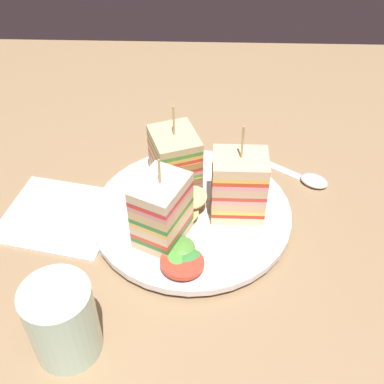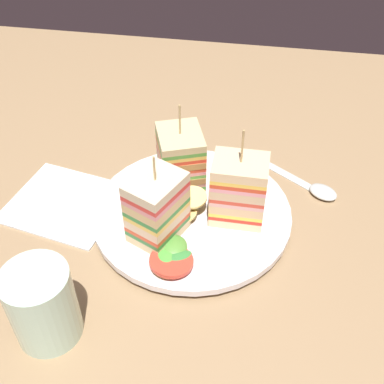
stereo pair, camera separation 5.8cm
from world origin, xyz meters
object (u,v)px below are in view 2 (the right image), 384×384
(sandwich_wedge_1, at_px, (238,188))
(spoon, at_px, (311,186))
(napkin, at_px, (65,203))
(sandwich_wedge_0, at_px, (157,208))
(sandwich_wedge_2, at_px, (181,159))
(chip_pile, at_px, (180,201))
(drinking_glass, at_px, (44,308))
(plate, at_px, (192,214))

(sandwich_wedge_1, bearing_deg, spoon, -139.11)
(napkin, bearing_deg, spoon, 14.91)
(sandwich_wedge_0, xyz_separation_m, sandwich_wedge_2, (0.01, 0.09, -0.00))
(sandwich_wedge_0, bearing_deg, chip_pile, 4.08)
(chip_pile, bearing_deg, sandwich_wedge_1, 2.70)
(sandwich_wedge_1, bearing_deg, drinking_glass, 47.23)
(drinking_glass, bearing_deg, plate, 57.26)
(sandwich_wedge_0, relative_size, drinking_glass, 1.31)
(plate, xyz_separation_m, sandwich_wedge_0, (-0.03, -0.04, 0.05))
(sandwich_wedge_1, xyz_separation_m, drinking_glass, (-0.17, -0.18, -0.02))
(plate, relative_size, spoon, 1.80)
(chip_pile, relative_size, napkin, 0.55)
(sandwich_wedge_2, distance_m, drinking_glass, 0.25)
(spoon, xyz_separation_m, napkin, (-0.31, -0.08, -0.00))
(sandwich_wedge_2, relative_size, chip_pile, 1.55)
(sandwich_wedge_0, height_order, chip_pile, sandwich_wedge_0)
(sandwich_wedge_0, bearing_deg, spoon, -29.67)
(sandwich_wedge_0, xyz_separation_m, sandwich_wedge_1, (0.09, 0.05, 0.00))
(chip_pile, relative_size, spoon, 0.56)
(spoon, bearing_deg, sandwich_wedge_2, -134.75)
(sandwich_wedge_0, distance_m, napkin, 0.15)
(sandwich_wedge_0, distance_m, chip_pile, 0.05)
(spoon, bearing_deg, drinking_glass, -101.02)
(drinking_glass, bearing_deg, sandwich_wedge_0, 58.33)
(chip_pile, relative_size, drinking_glass, 0.87)
(plate, relative_size, sandwich_wedge_2, 2.08)
(sandwich_wedge_1, xyz_separation_m, chip_pile, (-0.07, -0.00, -0.03))
(sandwich_wedge_1, bearing_deg, sandwich_wedge_0, 28.92)
(spoon, xyz_separation_m, drinking_glass, (-0.26, -0.26, 0.03))
(sandwich_wedge_2, xyz_separation_m, spoon, (0.17, 0.03, -0.05))
(sandwich_wedge_1, xyz_separation_m, spoon, (0.09, 0.08, -0.05))
(plate, xyz_separation_m, sandwich_wedge_1, (0.05, 0.00, 0.05))
(plate, relative_size, chip_pile, 3.23)
(sandwich_wedge_0, relative_size, sandwich_wedge_2, 0.97)
(sandwich_wedge_2, bearing_deg, plate, 4.22)
(sandwich_wedge_2, bearing_deg, sandwich_wedge_1, 38.44)
(sandwich_wedge_0, height_order, spoon, sandwich_wedge_0)
(chip_pile, xyz_separation_m, spoon, (0.16, 0.08, -0.03))
(sandwich_wedge_1, bearing_deg, napkin, 1.07)
(chip_pile, distance_m, spoon, 0.18)
(spoon, bearing_deg, plate, -116.52)
(chip_pile, bearing_deg, napkin, -179.95)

